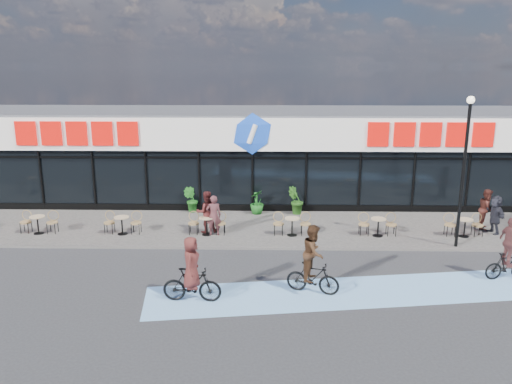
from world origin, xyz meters
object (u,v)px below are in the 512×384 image
Objects in this scene: lamp_post at (465,161)px; pedestrian_b at (487,209)px; cyclist_a at (313,264)px; cyclist_b at (509,254)px; potted_plant_left at (191,200)px; potted_plant_right at (296,200)px; pedestrian_a at (495,214)px; patron_left at (214,215)px; patron_right at (206,212)px; potted_plant_mid at (257,202)px.

lamp_post is 3.32× the size of pedestrian_b.
cyclist_a is 6.52m from cyclist_b.
potted_plant_left is 0.90× the size of potted_plant_right.
pedestrian_a is at bearing -147.13° from pedestrian_b.
patron_left is 0.95× the size of patron_right.
lamp_post is 2.59× the size of cyclist_a.
pedestrian_a reaches higher than potted_plant_right.
cyclist_b is (10.30, -4.24, -0.09)m from patron_right.
potted_plant_left is 4.91m from potted_plant_right.
cyclist_b is (6.42, 1.18, -0.07)m from cyclist_a.
potted_plant_left is 3.12m from potted_plant_mid.
potted_plant_left is 3.20m from patron_right.
cyclist_b is at bearing 140.68° from patron_right.
pedestrian_a is at bearing 71.18° from cyclist_b.
potted_plant_left is 0.69× the size of pedestrian_b.
lamp_post reaches higher than pedestrian_a.
pedestrian_a is 0.73× the size of cyclist_a.
pedestrian_b is 0.81× the size of cyclist_b.
cyclist_b is (11.40, -7.23, 0.20)m from potted_plant_left.
potted_plant_right is at bearing -117.31° from pedestrian_a.
cyclist_b reaches higher than pedestrian_b.
potted_plant_mid is 8.38m from cyclist_a.
pedestrian_b is at bearing 166.78° from patron_right.
patron_right is at bearing -126.31° from potted_plant_mid.
cyclist_a is (0.08, -8.14, 0.20)m from potted_plant_right.
potted_plant_mid is 10.12m from pedestrian_a.
lamp_post is 3.81m from cyclist_b.
cyclist_b reaches higher than patron_right.
lamp_post reaches higher than cyclist_b.
cyclist_a is at bearing -64.45° from pedestrian_a.
patron_left is 0.49m from patron_right.
potted_plant_left is (-10.79, 4.45, -2.73)m from lamp_post.
patron_left is 0.76× the size of cyclist_a.
pedestrian_a is (2.11, 1.63, -2.53)m from lamp_post.
patron_left is 11.48m from pedestrian_a.
potted_plant_mid is 0.64× the size of patron_right.
patron_right reaches higher than potted_plant_right.
pedestrian_b is 0.78× the size of cyclist_a.
pedestrian_b is (12.81, -2.23, 0.26)m from potted_plant_left.
patron_left is at bearing 124.98° from cyclist_a.
patron_right is at bearing -54.35° from patron_left.
potted_plant_right is 0.78× the size of patron_left.
potted_plant_left is at bearing -111.98° from pedestrian_a.
potted_plant_mid is 1.79m from potted_plant_right.
potted_plant_left is at bearing 147.62° from cyclist_b.
cyclist_a is at bearing -59.35° from potted_plant_left.
pedestrian_a is (11.47, 0.52, -0.04)m from patron_left.
pedestrian_b is (11.38, 1.11, 0.02)m from patron_left.
potted_plant_right is at bearing 90.55° from cyclist_a.
potted_plant_mid is 0.65× the size of pedestrian_b.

